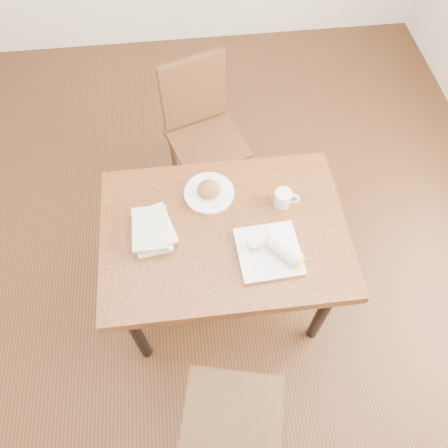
{
  "coord_description": "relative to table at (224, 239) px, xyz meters",
  "views": [
    {
      "loc": [
        -0.12,
        -1.03,
        2.48
      ],
      "look_at": [
        0.0,
        0.0,
        0.8
      ],
      "focal_mm": 35.0,
      "sensor_mm": 36.0,
      "label": 1
    }
  ],
  "objects": [
    {
      "name": "plate_scone",
      "position": [
        -0.05,
        0.21,
        0.11
      ],
      "size": [
        0.25,
        0.25,
        0.08
      ],
      "color": "white",
      "rests_on": "table"
    },
    {
      "name": "chair_near",
      "position": [
        -0.08,
        -0.86,
        -0.12
      ],
      "size": [
        0.51,
        0.51,
        0.95
      ],
      "color": "#412C12",
      "rests_on": "ground"
    },
    {
      "name": "room_walls",
      "position": [
        0.0,
        0.0,
        0.97
      ],
      "size": [
        4.02,
        5.02,
        2.8
      ],
      "color": "silver",
      "rests_on": "ground"
    },
    {
      "name": "book_stack",
      "position": [
        -0.33,
        0.02,
        0.12
      ],
      "size": [
        0.21,
        0.27,
        0.06
      ],
      "color": "white",
      "rests_on": "table"
    },
    {
      "name": "coffee_mug",
      "position": [
        0.3,
        0.11,
        0.13
      ],
      "size": [
        0.12,
        0.08,
        0.08
      ],
      "color": "white",
      "rests_on": "table"
    },
    {
      "name": "chair_far",
      "position": [
        -0.03,
        0.86,
        -0.12
      ],
      "size": [
        0.53,
        0.53,
        0.95
      ],
      "color": "#4E2E16",
      "rests_on": "ground"
    },
    {
      "name": "plate_burrito",
      "position": [
        0.2,
        -0.15,
        0.11
      ],
      "size": [
        0.29,
        0.29,
        0.09
      ],
      "color": "white",
      "rests_on": "table"
    },
    {
      "name": "table",
      "position": [
        0.0,
        0.0,
        0.0
      ],
      "size": [
        1.15,
        0.82,
        0.75
      ],
      "color": "brown",
      "rests_on": "ground"
    },
    {
      "name": "ground",
      "position": [
        0.0,
        0.0,
        -0.67
      ],
      "size": [
        4.0,
        5.0,
        0.01
      ],
      "primitive_type": "cube",
      "color": "#472814",
      "rests_on": "ground"
    }
  ]
}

